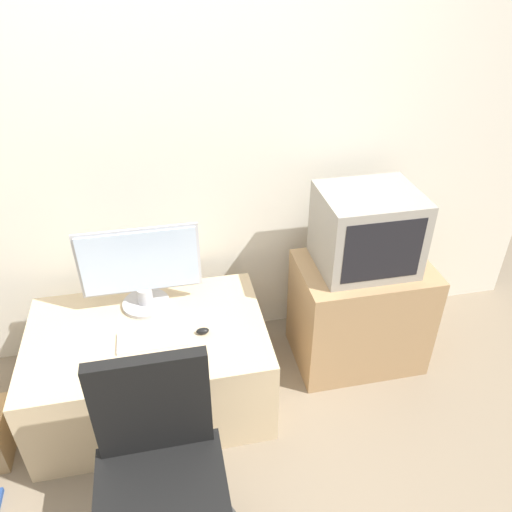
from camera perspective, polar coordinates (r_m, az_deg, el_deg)
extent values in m
cube|color=silver|center=(2.50, -12.25, 14.29)|extent=(4.40, 0.05, 2.60)
cube|color=#CCB289|center=(2.62, -11.83, -12.30)|extent=(1.14, 0.74, 0.49)
cube|color=#A37F56|center=(2.83, 11.68, -6.35)|extent=(0.69, 0.48, 0.62)
cylinder|color=#B2B2B7|center=(2.60, -12.45, -5.29)|extent=(0.23, 0.23, 0.02)
cylinder|color=#B2B2B7|center=(2.57, -12.59, -4.38)|extent=(0.08, 0.08, 0.08)
cube|color=#B2B2B7|center=(2.46, -13.16, -0.52)|extent=(0.58, 0.01, 0.35)
cube|color=silver|center=(2.46, -13.16, -0.59)|extent=(0.55, 0.02, 0.33)
cube|color=silver|center=(2.40, -11.77, -9.31)|extent=(0.32, 0.14, 0.01)
ellipsoid|color=black|center=(2.39, -6.12, -8.52)|extent=(0.06, 0.04, 0.03)
cube|color=gray|center=(2.56, 12.51, 2.93)|extent=(0.48, 0.41, 0.41)
cube|color=black|center=(2.40, 14.31, 0.54)|extent=(0.39, 0.01, 0.32)
cube|color=black|center=(1.99, -10.67, -25.73)|extent=(0.47, 0.47, 0.07)
cube|color=black|center=(1.91, -11.83, -16.27)|extent=(0.42, 0.05, 0.45)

